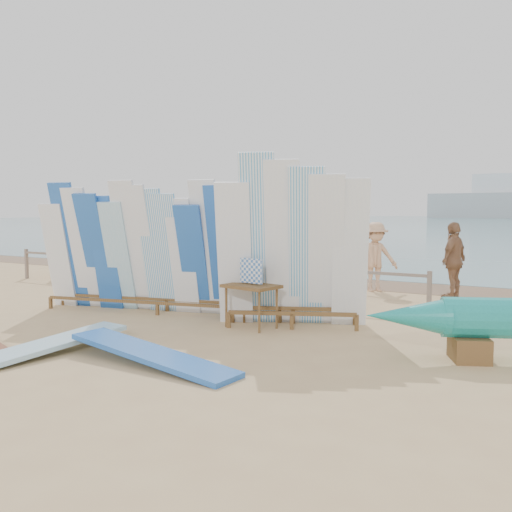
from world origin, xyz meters
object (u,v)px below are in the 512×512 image
Objects in this scene: stroller at (284,279)px; flat_board_d at (152,365)px; beachgoer_1 at (156,250)px; beachgoer_9 at (375,257)px; flat_board_b at (39,356)px; side_surfboard_rack at (292,250)px; beach_chair_left at (194,279)px; beachgoer_3 at (200,248)px; beachgoer_0 at (67,249)px; beachgoer_10 at (454,261)px; beachgoer_7 at (309,257)px; beachgoer_2 at (134,250)px; vendor_table at (251,305)px; beach_chair_right at (240,283)px; beachgoer_extra_1 at (102,247)px; main_surfboard_rack at (162,254)px.

flat_board_d is at bearing -83.17° from stroller.
beachgoer_9 is (7.04, 0.31, 0.06)m from beachgoer_1.
beachgoer_1 is (-4.98, 8.20, 0.82)m from flat_board_b.
beach_chair_left is (-4.40, 2.95, -1.10)m from side_surfboard_rack.
beachgoer_3 is at bearing 137.30° from beachgoer_9.
beachgoer_0 is 0.96× the size of beachgoer_10.
beachgoer_7 is (-1.06, 7.16, 0.89)m from flat_board_d.
beach_chair_left is at bearing 9.98° from beachgoer_2.
beach_chair_left is 0.54× the size of beachgoer_2.
vendor_table is 5.66m from beachgoer_10.
beachgoer_3 is (-3.26, 2.71, 0.63)m from beach_chair_right.
beachgoer_extra_1 is at bearing 133.61° from beachgoer_0.
beachgoer_0 is at bearing 140.22° from main_surfboard_rack.
side_surfboard_rack reaches higher than beachgoer_3.
beachgoer_1 is (2.29, 1.54, -0.03)m from beachgoer_0.
beach_chair_left is at bearing 174.85° from stroller.
beachgoer_3 is at bearing -47.81° from beachgoer_7.
stroller is 0.59× the size of beachgoer_7.
side_surfboard_rack is at bearing -71.23° from beachgoer_1.
beachgoer_extra_1 is at bearing 160.37° from beach_chair_left.
beachgoer_1 is 9.01m from beachgoer_10.
flat_board_b is 9.49m from beachgoer_2.
beachgoer_2 is at bearing 124.55° from main_surfboard_rack.
side_surfboard_rack is 4.41m from flat_board_b.
beachgoer_extra_1 is at bearing -154.72° from beachgoer_2.
flat_board_b is at bearing -98.60° from stroller.
beachgoer_9 is (0.45, 5.38, 0.48)m from vendor_table.
beachgoer_10 reaches higher than beachgoer_9.
flat_board_d is (2.30, -2.91, -1.20)m from main_surfboard_rack.
side_surfboard_rack is 3.70× the size of beach_chair_right.
beach_chair_left is 0.51× the size of beachgoer_9.
beachgoer_2 is 9.51m from beachgoer_10.
beachgoer_1 is at bearing -76.79° from beachgoer_10.
beachgoer_7 reaches higher than beachgoer_1.
main_surfboard_rack is 2.39m from vendor_table.
beachgoer_0 reaches higher than flat_board_b.
vendor_table is 0.71× the size of beachgoer_0.
beachgoer_2 is at bearing 131.11° from flat_board_b.
beachgoer_10 is (8.09, -1.06, 0.03)m from beachgoer_3.
flat_board_b is at bearing 13.95° from beachgoer_0.
flat_board_d is 3.01× the size of beach_chair_left.
side_surfboard_rack is at bearing -178.58° from beachgoer_extra_1.
vendor_table reaches higher than stroller.
beachgoer_0 reaches higher than flat_board_d.
beachgoer_10 is at bearing 32.47° from main_surfboard_rack.
flat_board_d is at bearing 70.02° from beachgoer_7.
beach_chair_left is 0.51× the size of beachgoer_extra_1.
beachgoer_9 is 1.99m from beachgoer_10.
flat_board_d is 1.55× the size of beachgoer_3.
main_surfboard_rack is at bearing -30.88° from beachgoer_10.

